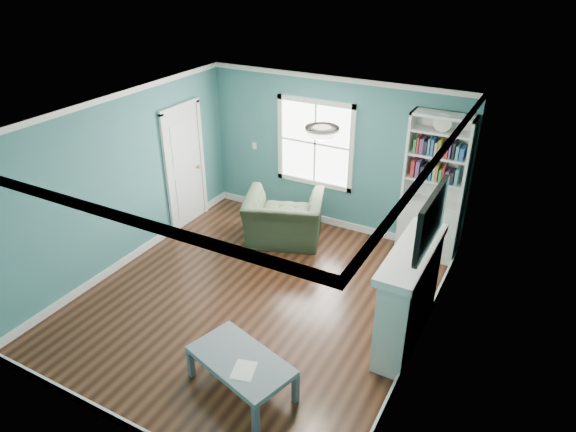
% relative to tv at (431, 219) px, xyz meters
% --- Properties ---
extents(floor, '(5.00, 5.00, 0.00)m').
position_rel_tv_xyz_m(floor, '(-2.20, -0.20, -1.72)').
color(floor, black).
rests_on(floor, ground).
extents(room_walls, '(5.00, 5.00, 5.00)m').
position_rel_tv_xyz_m(room_walls, '(-2.20, -0.20, -0.14)').
color(room_walls, '#387177').
rests_on(room_walls, ground).
extents(trim, '(4.50, 5.00, 2.60)m').
position_rel_tv_xyz_m(trim, '(-2.20, -0.20, -0.49)').
color(trim, white).
rests_on(trim, ground).
extents(window, '(1.40, 0.06, 1.50)m').
position_rel_tv_xyz_m(window, '(-2.50, 2.29, -0.27)').
color(window, white).
rests_on(window, room_walls).
extents(bookshelf, '(0.90, 0.35, 2.31)m').
position_rel_tv_xyz_m(bookshelf, '(-0.43, 2.10, -0.80)').
color(bookshelf, silver).
rests_on(bookshelf, ground).
extents(fireplace, '(0.44, 1.58, 1.30)m').
position_rel_tv_xyz_m(fireplace, '(-0.12, 0.00, -1.09)').
color(fireplace, black).
rests_on(fireplace, ground).
extents(tv, '(0.06, 1.10, 0.65)m').
position_rel_tv_xyz_m(tv, '(0.00, 0.00, 0.00)').
color(tv, black).
rests_on(tv, fireplace).
extents(door, '(0.12, 0.98, 2.17)m').
position_rel_tv_xyz_m(door, '(-4.42, 1.20, -0.65)').
color(door, silver).
rests_on(door, ground).
extents(ceiling_fixture, '(0.38, 0.38, 0.15)m').
position_rel_tv_xyz_m(ceiling_fixture, '(-1.30, -0.10, 0.82)').
color(ceiling_fixture, white).
rests_on(ceiling_fixture, room_walls).
extents(light_switch, '(0.08, 0.01, 0.12)m').
position_rel_tv_xyz_m(light_switch, '(-3.70, 2.28, -0.52)').
color(light_switch, white).
rests_on(light_switch, room_walls).
extents(recliner, '(1.44, 1.19, 1.08)m').
position_rel_tv_xyz_m(recliner, '(-2.62, 1.40, -1.19)').
color(recliner, black).
rests_on(recliner, ground).
extents(coffee_table, '(1.30, 0.94, 0.42)m').
position_rel_tv_xyz_m(coffee_table, '(-1.47, -1.66, -1.36)').
color(coffee_table, '#545B65').
rests_on(coffee_table, ground).
extents(paper_sheet, '(0.30, 0.34, 0.00)m').
position_rel_tv_xyz_m(paper_sheet, '(-1.35, -1.79, -1.30)').
color(paper_sheet, white).
rests_on(paper_sheet, coffee_table).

